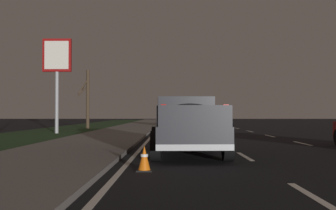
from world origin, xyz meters
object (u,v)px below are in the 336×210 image
at_px(bare_tree_far, 87,98).
at_px(traffic_cone_near, 144,159).
at_px(sedan_tan, 176,119).
at_px(gas_price_sign, 57,63).
at_px(pickup_truck, 187,124).

height_order(bare_tree_far, traffic_cone_near, bare_tree_far).
bearing_deg(sedan_tan, gas_price_sign, 148.60).
distance_m(bare_tree_far, traffic_cone_near, 26.70).
relative_size(gas_price_sign, traffic_cone_near, 10.85).
bearing_deg(pickup_truck, traffic_cone_near, 163.84).
bearing_deg(sedan_tan, bare_tree_far, 124.69).
height_order(sedan_tan, bare_tree_far, bare_tree_far).
bearing_deg(traffic_cone_near, bare_tree_far, 14.42).
bearing_deg(traffic_cone_near, pickup_truck, -16.16).
bearing_deg(pickup_truck, bare_tree_far, 19.42).
relative_size(sedan_tan, gas_price_sign, 0.70).
xyz_separation_m(pickup_truck, sedan_tan, (27.26, 0.03, -0.20)).
relative_size(pickup_truck, gas_price_sign, 0.87).
xyz_separation_m(gas_price_sign, bare_tree_far, (7.94, -0.40, -2.01)).
bearing_deg(gas_price_sign, traffic_cone_near, -158.48).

